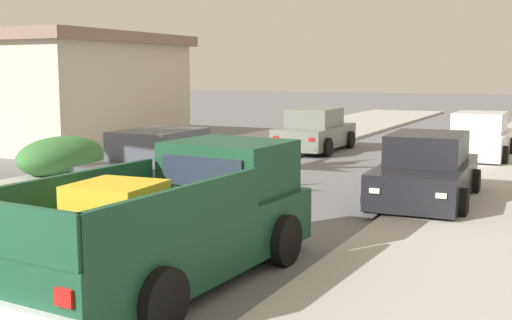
{
  "coord_description": "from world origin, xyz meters",
  "views": [
    {
      "loc": [
        5.76,
        -3.08,
        2.87
      ],
      "look_at": [
        0.35,
        7.7,
        1.2
      ],
      "focal_mm": 45.28,
      "sensor_mm": 36.0,
      "label": 1
    }
  ],
  "objects_px": {
    "pickup_truck": "(176,224)",
    "roadside_house": "(31,89)",
    "car_right_far": "(426,171)",
    "car_left_mid": "(315,131)",
    "hedge_bush": "(61,156)",
    "car_right_mid": "(162,165)",
    "car_left_near": "(479,138)"
  },
  "relations": [
    {
      "from": "pickup_truck",
      "to": "roadside_house",
      "type": "bearing_deg",
      "value": 141.31
    },
    {
      "from": "pickup_truck",
      "to": "hedge_bush",
      "type": "height_order",
      "value": "pickup_truck"
    },
    {
      "from": "hedge_bush",
      "to": "car_right_far",
      "type": "bearing_deg",
      "value": 4.44
    },
    {
      "from": "car_right_far",
      "to": "hedge_bush",
      "type": "distance_m",
      "value": 9.72
    },
    {
      "from": "car_left_mid",
      "to": "car_right_far",
      "type": "relative_size",
      "value": 0.99
    },
    {
      "from": "car_left_mid",
      "to": "car_left_near",
      "type": "bearing_deg",
      "value": 2.43
    },
    {
      "from": "pickup_truck",
      "to": "hedge_bush",
      "type": "relative_size",
      "value": 1.89
    },
    {
      "from": "pickup_truck",
      "to": "car_right_far",
      "type": "xyz_separation_m",
      "value": [
        1.98,
        6.73,
        -0.08
      ]
    },
    {
      "from": "car_right_far",
      "to": "roadside_house",
      "type": "distance_m",
      "value": 17.33
    },
    {
      "from": "roadside_house",
      "to": "hedge_bush",
      "type": "height_order",
      "value": "roadside_house"
    },
    {
      "from": "pickup_truck",
      "to": "car_right_far",
      "type": "height_order",
      "value": "pickup_truck"
    },
    {
      "from": "hedge_bush",
      "to": "car_left_near",
      "type": "bearing_deg",
      "value": 41.64
    },
    {
      "from": "car_left_near",
      "to": "car_left_mid",
      "type": "distance_m",
      "value": 5.6
    },
    {
      "from": "car_right_mid",
      "to": "pickup_truck",
      "type": "bearing_deg",
      "value": -53.34
    },
    {
      "from": "car_right_mid",
      "to": "car_right_far",
      "type": "relative_size",
      "value": 0.99
    },
    {
      "from": "car_left_mid",
      "to": "hedge_bush",
      "type": "height_order",
      "value": "car_left_mid"
    },
    {
      "from": "pickup_truck",
      "to": "car_left_near",
      "type": "relative_size",
      "value": 1.24
    },
    {
      "from": "car_left_near",
      "to": "roadside_house",
      "type": "distance_m",
      "value": 16.89
    },
    {
      "from": "car_right_mid",
      "to": "roadside_house",
      "type": "relative_size",
      "value": 0.41
    },
    {
      "from": "car_left_near",
      "to": "car_right_far",
      "type": "relative_size",
      "value": 0.99
    },
    {
      "from": "car_right_far",
      "to": "hedge_bush",
      "type": "xyz_separation_m",
      "value": [
        -9.69,
        -0.75,
        -0.16
      ]
    },
    {
      "from": "car_right_mid",
      "to": "car_right_far",
      "type": "height_order",
      "value": "same"
    },
    {
      "from": "pickup_truck",
      "to": "car_left_mid",
      "type": "bearing_deg",
      "value": 104.01
    },
    {
      "from": "car_right_mid",
      "to": "car_right_far",
      "type": "xyz_separation_m",
      "value": [
        5.68,
        1.77,
        0.0
      ]
    },
    {
      "from": "pickup_truck",
      "to": "roadside_house",
      "type": "xyz_separation_m",
      "value": [
        -14.56,
        11.67,
        1.35
      ]
    },
    {
      "from": "car_left_mid",
      "to": "car_right_mid",
      "type": "bearing_deg",
      "value": -90.66
    },
    {
      "from": "roadside_house",
      "to": "hedge_bush",
      "type": "relative_size",
      "value": 3.77
    },
    {
      "from": "hedge_bush",
      "to": "car_right_mid",
      "type": "bearing_deg",
      "value": -14.18
    },
    {
      "from": "car_left_mid",
      "to": "hedge_bush",
      "type": "distance_m",
      "value": 9.35
    },
    {
      "from": "car_right_far",
      "to": "car_left_mid",
      "type": "bearing_deg",
      "value": 126.08
    },
    {
      "from": "car_right_far",
      "to": "car_right_mid",
      "type": "bearing_deg",
      "value": -162.73
    },
    {
      "from": "car_left_near",
      "to": "car_right_mid",
      "type": "distance_m",
      "value": 11.21
    }
  ]
}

